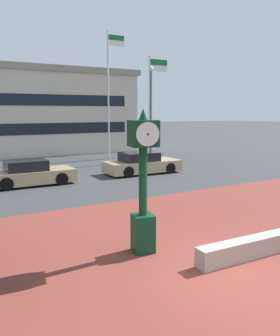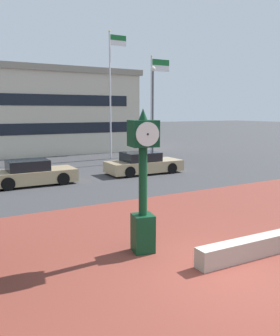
{
  "view_description": "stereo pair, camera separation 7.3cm",
  "coord_description": "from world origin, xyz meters",
  "px_view_note": "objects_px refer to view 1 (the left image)",
  "views": [
    {
      "loc": [
        -5.65,
        -5.57,
        3.69
      ],
      "look_at": [
        -1.02,
        2.38,
        2.21
      ],
      "focal_mm": 37.95,
      "sensor_mm": 36.0,
      "label": 1
    },
    {
      "loc": [
        -5.59,
        -5.61,
        3.69
      ],
      "look_at": [
        -1.02,
        2.38,
        2.21
      ],
      "focal_mm": 37.95,
      "sensor_mm": 36.0,
      "label": 2
    }
  ],
  "objects_px": {
    "street_clock": "(143,181)",
    "car_street_mid": "(142,164)",
    "car_street_near": "(30,174)",
    "street_lamp_post": "(151,104)",
    "flagpole_primary": "(110,87)",
    "flagpole_secondary": "(152,96)"
  },
  "relations": [
    {
      "from": "street_clock",
      "to": "car_street_mid",
      "type": "relative_size",
      "value": 0.82
    },
    {
      "from": "car_street_near",
      "to": "car_street_mid",
      "type": "bearing_deg",
      "value": 91.35
    },
    {
      "from": "street_clock",
      "to": "car_street_near",
      "type": "height_order",
      "value": "street_clock"
    },
    {
      "from": "street_lamp_post",
      "to": "car_street_near",
      "type": "bearing_deg",
      "value": -155.89
    },
    {
      "from": "street_clock",
      "to": "street_lamp_post",
      "type": "distance_m",
      "value": 17.6
    },
    {
      "from": "car_street_near",
      "to": "street_lamp_post",
      "type": "bearing_deg",
      "value": 114.45
    },
    {
      "from": "car_street_mid",
      "to": "flagpole_primary",
      "type": "height_order",
      "value": "flagpole_primary"
    },
    {
      "from": "car_street_near",
      "to": "street_lamp_post",
      "type": "relative_size",
      "value": 0.62
    },
    {
      "from": "street_clock",
      "to": "car_street_mid",
      "type": "distance_m",
      "value": 12.08
    },
    {
      "from": "flagpole_primary",
      "to": "street_lamp_post",
      "type": "relative_size",
      "value": 1.4
    },
    {
      "from": "street_clock",
      "to": "flagpole_primary",
      "type": "height_order",
      "value": "flagpole_primary"
    },
    {
      "from": "car_street_near",
      "to": "flagpole_secondary",
      "type": "height_order",
      "value": "flagpole_secondary"
    },
    {
      "from": "street_clock",
      "to": "car_street_mid",
      "type": "xyz_separation_m",
      "value": [
        6.06,
        10.37,
        -1.35
      ]
    },
    {
      "from": "car_street_near",
      "to": "street_clock",
      "type": "bearing_deg",
      "value": 3.36
    },
    {
      "from": "flagpole_secondary",
      "to": "street_lamp_post",
      "type": "distance_m",
      "value": 3.26
    },
    {
      "from": "car_street_mid",
      "to": "flagpole_secondary",
      "type": "bearing_deg",
      "value": 145.44
    },
    {
      "from": "street_clock",
      "to": "flagpole_primary",
      "type": "relative_size",
      "value": 0.39
    },
    {
      "from": "flagpole_secondary",
      "to": "car_street_near",
      "type": "bearing_deg",
      "value": -148.59
    },
    {
      "from": "street_clock",
      "to": "flagpole_secondary",
      "type": "distance_m",
      "value": 20.85
    },
    {
      "from": "street_lamp_post",
      "to": "car_street_mid",
      "type": "bearing_deg",
      "value": -127.63
    },
    {
      "from": "street_clock",
      "to": "flagpole_primary",
      "type": "bearing_deg",
      "value": 78.8
    },
    {
      "from": "flagpole_secondary",
      "to": "street_lamp_post",
      "type": "height_order",
      "value": "flagpole_secondary"
    }
  ]
}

